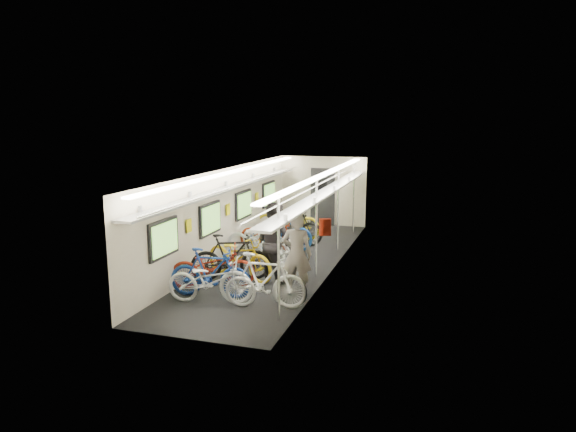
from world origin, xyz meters
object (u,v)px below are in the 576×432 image
Objects in this scene: bicycle_1 at (210,273)px; passenger_near at (297,254)px; bicycle_0 at (212,281)px; backpack at (325,227)px; passenger_mid at (274,242)px.

bicycle_1 is 1.85m from passenger_near.
passenger_near is at bearing -59.12° from bicycle_0.
bicycle_1 is 2.78m from backpack.
passenger_near reaches higher than backpack.
passenger_near is 1.18m from backpack.
backpack is (2.04, 1.73, 0.75)m from bicycle_1.
bicycle_1 reaches higher than bicycle_0.
bicycle_0 is at bearing -158.52° from bicycle_1.
passenger_mid reaches higher than backpack.
bicycle_1 is 0.95× the size of passenger_mid.
passenger_near is 0.96× the size of passenger_mid.
passenger_mid reaches higher than passenger_near.
backpack is (0.36, 1.05, 0.39)m from passenger_near.
bicycle_1 is 0.99× the size of passenger_near.
bicycle_0 is 4.90× the size of backpack.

